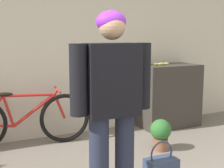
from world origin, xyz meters
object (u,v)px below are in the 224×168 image
Objects in this scene: bicycle at (24,120)px; banana at (161,64)px; potted_plant at (161,133)px; person at (112,96)px.

banana is (2.01, -0.02, 0.62)m from bicycle.
bicycle is 5.99× the size of banana.
banana reaches higher than bicycle.
banana is at bearing 56.16° from potted_plant.
person is 1.81m from bicycle.
bicycle is at bearing 149.68° from potted_plant.
potted_plant is (1.46, -0.85, -0.13)m from bicycle.
bicycle is 1.69m from potted_plant.
person is at bearing -142.00° from potted_plant.
potted_plant is at bearing -123.84° from banana.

